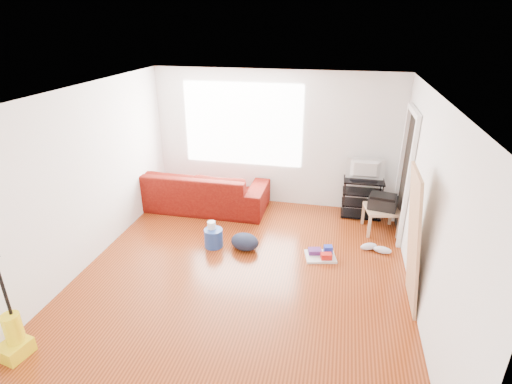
% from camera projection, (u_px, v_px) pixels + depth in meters
% --- Properties ---
extents(room, '(4.51, 5.01, 2.51)m').
position_uv_depth(room, '(249.00, 189.00, 5.21)').
color(room, '#5D220B').
rests_on(room, ground).
extents(sofa, '(2.51, 0.98, 0.73)m').
position_uv_depth(sofa, '(201.00, 207.00, 7.59)').
color(sofa, '#420303').
rests_on(sofa, ground).
extents(tv_stand, '(0.70, 0.41, 0.70)m').
position_uv_depth(tv_stand, '(362.00, 198.00, 7.12)').
color(tv_stand, black).
rests_on(tv_stand, ground).
extents(tv, '(0.65, 0.09, 0.38)m').
position_uv_depth(tv, '(365.00, 170.00, 6.91)').
color(tv, black).
rests_on(tv, tv_stand).
extents(side_table, '(0.60, 0.60, 0.42)m').
position_uv_depth(side_table, '(381.00, 212.00, 6.61)').
color(side_table, tan).
rests_on(side_table, ground).
extents(printer, '(0.51, 0.42, 0.23)m').
position_uv_depth(printer, '(383.00, 202.00, 6.53)').
color(printer, black).
rests_on(printer, side_table).
extents(bucket, '(0.30, 0.30, 0.29)m').
position_uv_depth(bucket, '(214.00, 246.00, 6.29)').
color(bucket, navy).
rests_on(bucket, ground).
extents(toilet_paper, '(0.13, 0.13, 0.12)m').
position_uv_depth(toilet_paper, '(212.00, 233.00, 6.25)').
color(toilet_paper, white).
rests_on(toilet_paper, bucket).
extents(cleaning_tray, '(0.51, 0.44, 0.16)m').
position_uv_depth(cleaning_tray, '(321.00, 254.00, 5.98)').
color(cleaning_tray, silver).
rests_on(cleaning_tray, ground).
extents(backpack, '(0.54, 0.48, 0.25)m').
position_uv_depth(backpack, '(245.00, 249.00, 6.22)').
color(backpack, black).
rests_on(backpack, ground).
extents(sneakers, '(0.49, 0.25, 0.11)m').
position_uv_depth(sneakers, '(375.00, 248.00, 6.12)').
color(sneakers, silver).
rests_on(sneakers, ground).
extents(vacuum, '(0.31, 0.34, 1.25)m').
position_uv_depth(vacuum, '(14.00, 337.00, 4.18)').
color(vacuum, yellow).
rests_on(vacuum, ground).
extents(door_panel, '(0.22, 0.70, 1.75)m').
position_uv_depth(door_panel, '(403.00, 301.00, 5.07)').
color(door_panel, '#AF7650').
rests_on(door_panel, ground).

